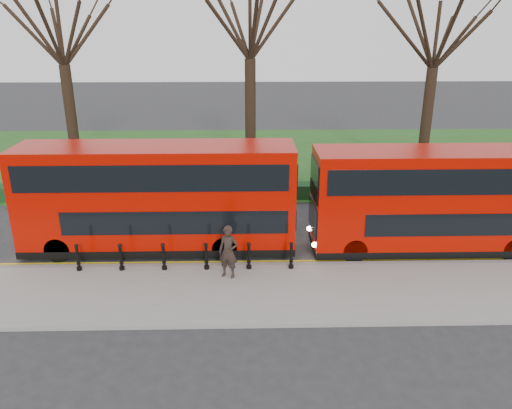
{
  "coord_description": "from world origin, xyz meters",
  "views": [
    {
      "loc": [
        1.68,
        -17.95,
        8.84
      ],
      "look_at": [
        2.1,
        0.5,
        2.0
      ],
      "focal_mm": 35.0,
      "sensor_mm": 36.0,
      "label": 1
    }
  ],
  "objects_px": {
    "bus_lead": "(158,199)",
    "bus_rear": "(444,201)",
    "bollard_row": "(185,257)",
    "pedestrian": "(228,252)"
  },
  "relations": [
    {
      "from": "bollard_row",
      "to": "bus_rear",
      "type": "distance_m",
      "value": 10.41
    },
    {
      "from": "bus_rear",
      "to": "pedestrian",
      "type": "xyz_separation_m",
      "value": [
        -8.53,
        -2.41,
        -0.97
      ]
    },
    {
      "from": "pedestrian",
      "to": "bus_rear",
      "type": "bearing_deg",
      "value": 36.41
    },
    {
      "from": "bus_lead",
      "to": "bus_rear",
      "type": "bearing_deg",
      "value": -1.71
    },
    {
      "from": "bus_rear",
      "to": "pedestrian",
      "type": "distance_m",
      "value": 8.91
    },
    {
      "from": "bollard_row",
      "to": "pedestrian",
      "type": "distance_m",
      "value": 1.79
    },
    {
      "from": "bus_rear",
      "to": "bollard_row",
      "type": "bearing_deg",
      "value": -169.88
    },
    {
      "from": "bus_lead",
      "to": "bus_rear",
      "type": "height_order",
      "value": "bus_lead"
    },
    {
      "from": "bus_rear",
      "to": "pedestrian",
      "type": "bearing_deg",
      "value": -164.23
    },
    {
      "from": "pedestrian",
      "to": "bollard_row",
      "type": "bearing_deg",
      "value": -179.6
    }
  ]
}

